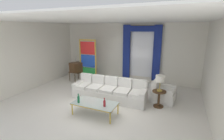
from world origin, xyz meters
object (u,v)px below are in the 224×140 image
(bottle_blue_decanter, at_px, (104,103))
(peacock_figurine, at_px, (91,81))
(coffee_table, at_px, (95,104))
(armchair_white, at_px, (162,94))
(vintage_tv, at_px, (76,68))
(table_lamp_brass, at_px, (160,79))
(couch_white_long, at_px, (110,91))
(stained_glass_divider, at_px, (88,62))
(round_side_table, at_px, (159,97))
(bottle_crystal_tall, at_px, (78,99))

(bottle_blue_decanter, bearing_deg, peacock_figurine, 127.73)
(coffee_table, xyz_separation_m, armchair_white, (1.87, 1.96, -0.09))
(vintage_tv, height_order, table_lamp_brass, vintage_tv)
(peacock_figurine, relative_size, table_lamp_brass, 1.05)
(bottle_blue_decanter, distance_m, armchair_white, 2.55)
(couch_white_long, distance_m, stained_glass_divider, 2.55)
(bottle_blue_decanter, height_order, round_side_table, bottle_blue_decanter)
(coffee_table, bearing_deg, table_lamp_brass, 37.22)
(bottle_crystal_tall, distance_m, stained_glass_divider, 3.48)
(vintage_tv, height_order, round_side_table, vintage_tv)
(bottle_crystal_tall, xyz_separation_m, round_side_table, (2.30, 1.59, -0.18))
(bottle_crystal_tall, height_order, vintage_tv, vintage_tv)
(coffee_table, distance_m, bottle_crystal_tall, 0.55)
(stained_glass_divider, distance_m, peacock_figurine, 1.07)
(vintage_tv, relative_size, peacock_figurine, 2.24)
(couch_white_long, bearing_deg, vintage_tv, 152.18)
(coffee_table, xyz_separation_m, bottle_blue_decanter, (0.39, -0.11, 0.14))
(table_lamp_brass, bearing_deg, peacock_figurine, 163.17)
(stained_glass_divider, distance_m, table_lamp_brass, 4.10)
(armchair_white, bearing_deg, table_lamp_brass, -95.28)
(peacock_figurine, distance_m, round_side_table, 3.52)
(bottle_blue_decanter, distance_m, peacock_figurine, 3.18)
(armchair_white, bearing_deg, bottle_blue_decanter, -125.58)
(armchair_white, distance_m, stained_glass_divider, 4.05)
(armchair_white, bearing_deg, stained_glass_divider, 166.58)
(coffee_table, height_order, stained_glass_divider, stained_glass_divider)
(peacock_figurine, bearing_deg, vintage_tv, 163.42)
(bottle_blue_decanter, height_order, stained_glass_divider, stained_glass_divider)
(armchair_white, distance_m, table_lamp_brass, 0.94)
(coffee_table, xyz_separation_m, peacock_figurine, (-1.55, 2.40, -0.16))
(armchair_white, xyz_separation_m, table_lamp_brass, (-0.05, -0.58, 0.74))
(bottle_crystal_tall, bearing_deg, couch_white_long, 75.66)
(couch_white_long, relative_size, vintage_tv, 2.19)
(armchair_white, bearing_deg, round_side_table, -95.28)
(coffee_table, distance_m, armchair_white, 2.71)
(couch_white_long, bearing_deg, coffee_table, -86.70)
(vintage_tv, relative_size, stained_glass_divider, 0.61)
(stained_glass_divider, height_order, table_lamp_brass, stained_glass_divider)
(peacock_figurine, bearing_deg, table_lamp_brass, -16.83)
(vintage_tv, bearing_deg, peacock_figurine, -16.58)
(couch_white_long, height_order, stained_glass_divider, stained_glass_divider)
(bottle_blue_decanter, xyz_separation_m, stained_glass_divider, (-2.39, 2.99, 0.54))
(bottle_blue_decanter, xyz_separation_m, vintage_tv, (-3.03, 2.83, 0.21))
(vintage_tv, relative_size, table_lamp_brass, 2.36)
(coffee_table, distance_m, round_side_table, 2.28)
(bottle_blue_decanter, xyz_separation_m, round_side_table, (1.42, 1.49, -0.17))
(bottle_crystal_tall, relative_size, peacock_figurine, 0.52)
(stained_glass_divider, height_order, round_side_table, stained_glass_divider)
(vintage_tv, distance_m, round_side_table, 4.66)
(stained_glass_divider, xyz_separation_m, peacock_figurine, (0.45, -0.48, -0.84))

